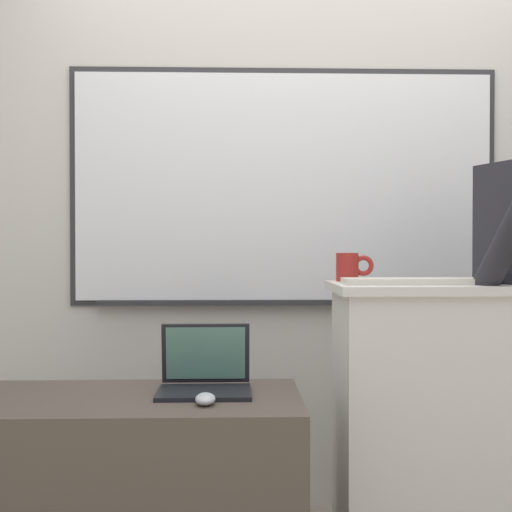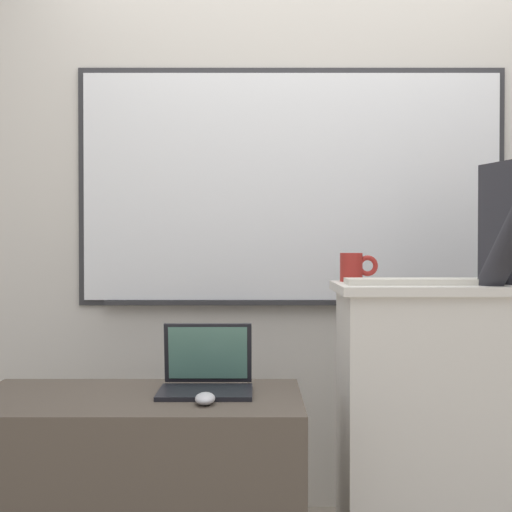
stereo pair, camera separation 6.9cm
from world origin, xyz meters
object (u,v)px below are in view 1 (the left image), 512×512
(side_desk, at_px, (136,507))
(computer_mouse_by_laptop, at_px, (205,399))
(computer_mouse_by_keyboard, at_px, (490,279))
(laptop, at_px, (205,373))
(wireless_keyboard, at_px, (412,281))
(coffee_mug, at_px, (349,267))
(lectern_podium, at_px, (416,435))

(side_desk, height_order, computer_mouse_by_laptop, computer_mouse_by_laptop)
(computer_mouse_by_laptop, xyz_separation_m, computer_mouse_by_keyboard, (0.94, 0.24, 0.34))
(laptop, distance_m, computer_mouse_by_laptop, 0.20)
(side_desk, bearing_deg, computer_mouse_by_keyboard, 5.75)
(laptop, xyz_separation_m, wireless_keyboard, (0.69, 0.03, 0.30))
(coffee_mug, bearing_deg, side_desk, -156.95)
(lectern_podium, distance_m, laptop, 0.76)
(computer_mouse_by_laptop, bearing_deg, computer_mouse_by_keyboard, 14.04)
(lectern_podium, bearing_deg, coffee_mug, 145.77)
(side_desk, xyz_separation_m, wireless_keyboard, (0.90, 0.11, 0.70))
(lectern_podium, bearing_deg, laptop, -173.08)
(lectern_podium, distance_m, side_desk, 0.96)
(lectern_podium, relative_size, coffee_mug, 7.68)
(computer_mouse_by_laptop, bearing_deg, wireless_keyboard, 18.90)
(side_desk, relative_size, computer_mouse_by_laptop, 10.33)
(computer_mouse_by_keyboard, distance_m, coffee_mug, 0.48)
(laptop, distance_m, wireless_keyboard, 0.75)
(wireless_keyboard, bearing_deg, side_desk, -172.80)
(laptop, bearing_deg, computer_mouse_by_keyboard, 2.27)
(lectern_podium, bearing_deg, computer_mouse_by_keyboard, -11.84)
(side_desk, bearing_deg, coffee_mug, 23.05)
(wireless_keyboard, bearing_deg, laptop, -177.15)
(coffee_mug, bearing_deg, wireless_keyboard, -47.50)
(lectern_podium, distance_m, coffee_mug, 0.62)
(side_desk, bearing_deg, lectern_podium, 10.15)
(laptop, xyz_separation_m, computer_mouse_by_laptop, (0.01, -0.20, -0.04))
(wireless_keyboard, xyz_separation_m, computer_mouse_by_keyboard, (0.26, 0.00, 0.01))
(computer_mouse_by_laptop, relative_size, coffee_mug, 0.74)
(side_desk, relative_size, computer_mouse_by_keyboard, 10.33)
(laptop, height_order, coffee_mug, coffee_mug)
(coffee_mug, bearing_deg, laptop, -155.90)
(lectern_podium, relative_size, side_desk, 1.01)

